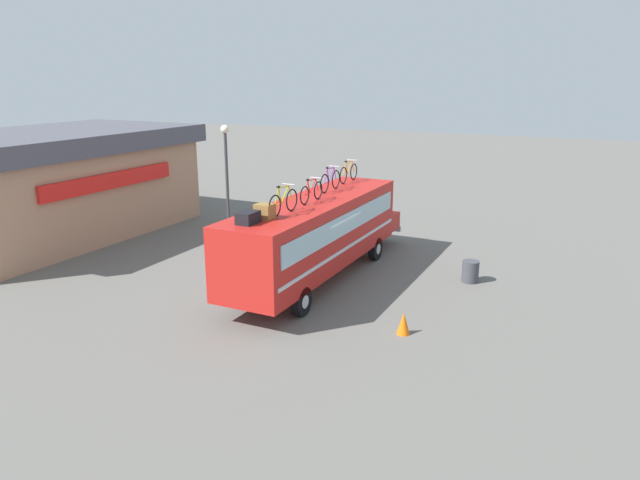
{
  "coord_description": "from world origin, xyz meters",
  "views": [
    {
      "loc": [
        -18.27,
        -9.14,
        7.31
      ],
      "look_at": [
        0.34,
        0.0,
        1.49
      ],
      "focal_mm": 32.8,
      "sensor_mm": 36.0,
      "label": 1
    }
  ],
  "objects": [
    {
      "name": "rooftop_bicycle_4",
      "position": [
        3.86,
        0.41,
        3.46
      ],
      "size": [
        1.77,
        0.44,
        0.92
      ],
      "color": "black",
      "rests_on": "bus"
    },
    {
      "name": "luggage_bag_1",
      "position": [
        -4.04,
        0.24,
        3.25
      ],
      "size": [
        0.71,
        0.49,
        0.36
      ],
      "primitive_type": "cube",
      "color": "black",
      "rests_on": "bus"
    },
    {
      "name": "trash_bin",
      "position": [
        2.42,
        -5.14,
        0.4
      ],
      "size": [
        0.61,
        0.61,
        0.8
      ],
      "primitive_type": "cylinder",
      "color": "#3F3F47",
      "rests_on": "ground"
    },
    {
      "name": "rooftop_bicycle_2",
      "position": [
        -0.42,
        -0.04,
        3.43
      ],
      "size": [
        1.68,
        0.44,
        0.86
      ],
      "color": "black",
      "rests_on": "bus"
    },
    {
      "name": "ground_plane",
      "position": [
        0.0,
        0.0,
        0.0
      ],
      "size": [
        120.0,
        120.0,
        0.0
      ],
      "primitive_type": "plane",
      "color": "#605E59"
    },
    {
      "name": "street_lamp",
      "position": [
        3.74,
        6.44,
        3.42
      ],
      "size": [
        0.39,
        0.39,
        5.21
      ],
      "color": "#38383D",
      "rests_on": "ground"
    },
    {
      "name": "roadside_building",
      "position": [
        0.45,
        13.98,
        2.5
      ],
      "size": [
        13.43,
        7.78,
        4.89
      ],
      "color": "tan",
      "rests_on": "ground"
    },
    {
      "name": "rooftop_bicycle_3",
      "position": [
        1.76,
        0.26,
        3.47
      ],
      "size": [
        1.75,
        0.44,
        0.95
      ],
      "color": "black",
      "rests_on": "bus"
    },
    {
      "name": "traffic_cone",
      "position": [
        -3.01,
        -4.37,
        0.34
      ],
      "size": [
        0.39,
        0.39,
        0.68
      ],
      "primitive_type": "cone",
      "color": "orange",
      "rests_on": "ground"
    },
    {
      "name": "bus",
      "position": [
        0.22,
        -0.0,
        1.83
      ],
      "size": [
        11.48,
        2.42,
        3.07
      ],
      "color": "red",
      "rests_on": "ground"
    },
    {
      "name": "rooftop_bicycle_1",
      "position": [
        -2.53,
        -0.11,
        3.48
      ],
      "size": [
        1.81,
        0.44,
        0.97
      ],
      "color": "black",
      "rests_on": "bus"
    },
    {
      "name": "luggage_bag_2",
      "position": [
        -3.28,
        0.12,
        3.3
      ],
      "size": [
        0.48,
        0.54,
        0.46
      ],
      "primitive_type": "cube",
      "color": "olive",
      "rests_on": "bus"
    }
  ]
}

